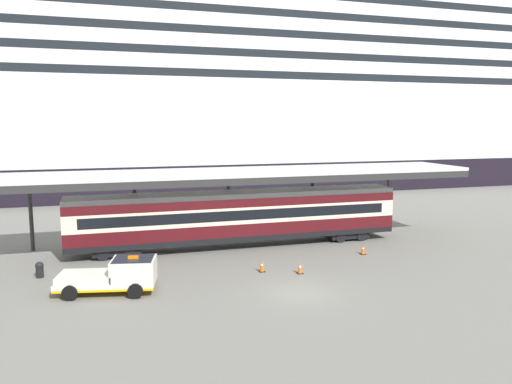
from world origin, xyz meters
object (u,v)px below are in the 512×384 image
at_px(traffic_cone_far, 300,267).
at_px(service_truck, 116,275).
at_px(traffic_cone_mid, 262,266).
at_px(cruise_ship, 198,89).
at_px(train_carriage, 238,216).
at_px(quay_bollard, 40,269).
at_px(traffic_cone_near, 363,249).

bearing_deg(traffic_cone_far, service_truck, -178.36).
bearing_deg(traffic_cone_mid, cruise_ship, 84.68).
bearing_deg(traffic_cone_far, traffic_cone_mid, 154.29).
distance_m(train_carriage, traffic_cone_far, 7.99).
bearing_deg(cruise_ship, service_truck, -105.67).
height_order(service_truck, traffic_cone_far, service_truck).
relative_size(cruise_ship, quay_bollard, 178.57).
bearing_deg(traffic_cone_mid, service_truck, -171.29).
bearing_deg(traffic_cone_near, service_truck, -169.25).
bearing_deg(train_carriage, service_truck, -138.54).
bearing_deg(train_carriage, cruise_ship, 84.09).
distance_m(service_truck, traffic_cone_near, 16.93).
bearing_deg(quay_bollard, train_carriage, 15.97).
xyz_separation_m(service_truck, traffic_cone_far, (10.75, 0.31, -0.61)).
distance_m(train_carriage, traffic_cone_mid, 6.79).
xyz_separation_m(train_carriage, service_truck, (-8.86, -7.83, -1.32)).
distance_m(cruise_ship, traffic_cone_near, 44.63).
xyz_separation_m(cruise_ship, traffic_cone_near, (3.86, -42.34, -13.58)).
xyz_separation_m(traffic_cone_near, quay_bollard, (-20.94, 0.90, 0.14)).
relative_size(train_carriage, traffic_cone_near, 31.98).
distance_m(cruise_ship, quay_bollard, 46.79).
height_order(traffic_cone_far, quay_bollard, quay_bollard).
height_order(train_carriage, traffic_cone_near, train_carriage).
xyz_separation_m(traffic_cone_mid, quay_bollard, (-12.96, 2.73, 0.13)).
xyz_separation_m(cruise_ship, quay_bollard, (-17.08, -41.44, -13.44)).
relative_size(cruise_ship, service_truck, 31.16).
height_order(service_truck, traffic_cone_near, service_truck).
bearing_deg(quay_bollard, service_truck, -43.18).
bearing_deg(train_carriage, quay_bollard, -164.03).
relative_size(train_carriage, service_truck, 4.40).
bearing_deg(cruise_ship, quay_bollard, -112.40).
bearing_deg(cruise_ship, traffic_cone_near, -84.79).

